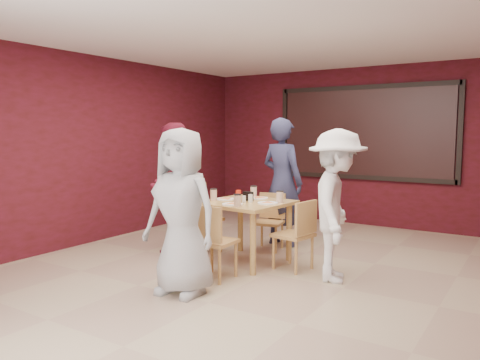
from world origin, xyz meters
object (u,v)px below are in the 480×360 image
Objects in this scene: chair_back at (270,218)px; chair_right at (298,231)px; diner_back at (282,182)px; diner_front at (181,212)px; diner_left at (173,187)px; dining_table at (246,209)px; chair_front at (212,238)px; chair_left at (198,213)px; diner_right at (337,205)px.

chair_back is 0.93× the size of chair_right.
diner_back reaches higher than chair_right.
chair_right is at bearing 59.99° from diner_front.
chair_back is 1.44m from diner_left.
diner_left is at bearing -176.35° from dining_table.
chair_right is at bearing 53.10° from chair_front.
chair_left is 0.51m from diner_left.
diner_back is 1.60m from diner_left.
chair_left is 1.76m from diner_front.
chair_front is at bearing -85.08° from dining_table.
chair_back is at bearing 95.19° from dining_table.
diner_back is at bearing 85.30° from chair_back.
diner_front is 1.73m from diner_right.
diner_back is at bearing 126.40° from chair_right.
diner_front is 1.77m from diner_left.
diner_left is 2.41m from diner_right.
chair_right is at bearing 136.89° from diner_back.
diner_left is (-1.23, 1.27, 0.04)m from diner_front.
chair_back is at bearing 39.48° from diner_right.
chair_left is 0.55× the size of diner_right.
chair_front is 1.08m from chair_right.
dining_table is 1.26× the size of chair_right.
chair_front is 0.48× the size of diner_left.
chair_back is at bearing 95.05° from chair_front.
diner_left is at bearing 55.95° from diner_back.
diner_back reaches higher than chair_front.
chair_left reaches higher than chair_back.
dining_table is 0.80m from chair_back.
diner_back is (-0.12, 1.90, 0.45)m from chair_front.
diner_left reaches higher than chair_back.
dining_table is at bearing 88.29° from diner_front.
chair_left is at bearing 66.69° from diner_right.
diner_back reaches higher than diner_right.
chair_front is at bearing 103.96° from diner_back.
diner_front reaches higher than chair_left.
dining_table is at bearing -7.50° from chair_left.
dining_table reaches higher than chair_back.
chair_back is 1.60m from diner_right.
diner_front is (-0.01, -0.51, 0.37)m from chair_front.
chair_left is 0.53× the size of diner_left.
chair_front is 1.01× the size of chair_right.
dining_table reaches higher than chair_front.
diner_left is at bearing -142.85° from chair_back.
diner_back is at bearing 92.33° from dining_table.
chair_right is 0.65m from diner_right.
diner_left is at bearing -148.19° from chair_left.
chair_right is 0.46× the size of diner_back.
diner_right reaches higher than chair_right.
diner_right reaches higher than dining_table.
chair_right is (0.65, 0.87, -0.00)m from chair_front.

